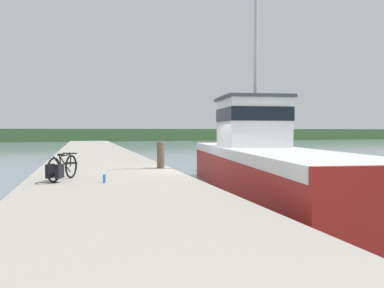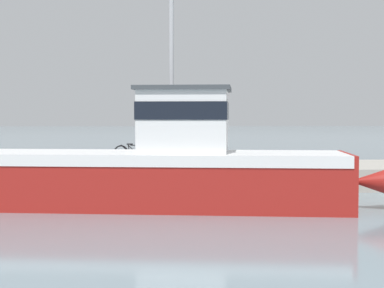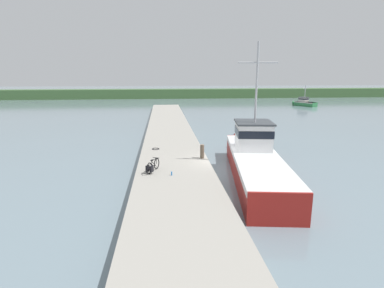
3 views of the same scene
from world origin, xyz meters
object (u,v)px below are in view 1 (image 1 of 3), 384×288
at_px(fishing_boat_main, 259,160).
at_px(water_bottle_by_bike, 104,179).
at_px(mooring_post, 161,155).
at_px(bicycle_touring, 60,169).
at_px(boat_red_outer, 275,140).

xyz_separation_m(fishing_boat_main, water_bottle_by_bike, (-5.63, -1.82, -0.27)).
bearing_deg(mooring_post, water_bottle_by_bike, -123.08).
bearing_deg(water_bottle_by_bike, bicycle_touring, 148.49).
distance_m(fishing_boat_main, mooring_post, 3.75).
relative_size(boat_red_outer, water_bottle_by_bike, 24.31).
height_order(mooring_post, water_bottle_by_bike, mooring_post).
xyz_separation_m(mooring_post, water_bottle_by_bike, (-2.31, -3.55, -0.39)).
height_order(boat_red_outer, bicycle_touring, boat_red_outer).
height_order(bicycle_touring, water_bottle_by_bike, bicycle_touring).
bearing_deg(mooring_post, fishing_boat_main, -27.53).
bearing_deg(fishing_boat_main, boat_red_outer, 68.68).
bearing_deg(water_bottle_by_bike, mooring_post, 56.92).
bearing_deg(mooring_post, boat_red_outer, 56.26).
bearing_deg(fishing_boat_main, water_bottle_by_bike, -153.95).
bearing_deg(boat_red_outer, bicycle_touring, -151.82).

